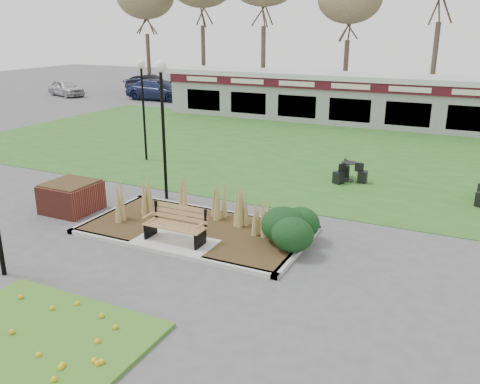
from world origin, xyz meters
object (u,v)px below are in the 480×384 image
at_px(brick_planter, 71,197).
at_px(car_silver, 66,88).
at_px(food_pavilion, 356,99).
at_px(car_black, 150,84).
at_px(lamp_post_far_left, 142,88).
at_px(car_blue, 159,90).
at_px(park_bench, 177,224).
at_px(bistro_set_b, 348,175).
at_px(lamp_post_mid_left, 162,100).

height_order(brick_planter, car_silver, car_silver).
xyz_separation_m(food_pavilion, car_black, (-19.85, 7.04, -0.74)).
distance_m(lamp_post_far_left, car_black, 24.16).
xyz_separation_m(food_pavilion, lamp_post_far_left, (-6.08, -12.67, 1.63)).
bearing_deg(brick_planter, car_blue, 118.25).
xyz_separation_m(park_bench, bistro_set_b, (2.67, 7.73, -0.33)).
bearing_deg(brick_planter, bistro_set_b, 44.60).
xyz_separation_m(lamp_post_far_left, car_silver, (-18.56, 14.51, -2.44)).
distance_m(brick_planter, lamp_post_mid_left, 4.20).
bearing_deg(lamp_post_mid_left, car_black, 126.40).
distance_m(car_silver, car_black, 7.07).
xyz_separation_m(brick_planter, car_black, (-15.45, 26.00, 0.26)).
distance_m(lamp_post_mid_left, car_blue, 24.40).
height_order(brick_planter, lamp_post_far_left, lamp_post_far_left).
relative_size(bistro_set_b, car_blue, 0.25).
bearing_deg(bistro_set_b, brick_planter, -135.40).
height_order(lamp_post_mid_left, car_silver, lamp_post_mid_left).
bearing_deg(car_black, food_pavilion, -107.07).
bearing_deg(brick_planter, lamp_post_mid_left, 48.85).
relative_size(car_silver, car_blue, 0.72).
relative_size(food_pavilion, car_blue, 4.52).
height_order(park_bench, brick_planter, park_bench).
relative_size(lamp_post_mid_left, lamp_post_far_left, 1.07).
relative_size(bistro_set_b, car_silver, 0.35).
xyz_separation_m(brick_planter, lamp_post_mid_left, (2.02, 2.31, 2.86)).
xyz_separation_m(lamp_post_far_left, bistro_set_b, (8.75, 0.69, -2.85)).
bearing_deg(bistro_set_b, car_silver, 153.16).
bearing_deg(food_pavilion, lamp_post_far_left, -115.63).
xyz_separation_m(food_pavilion, lamp_post_mid_left, (-2.38, -16.65, 1.86)).
xyz_separation_m(lamp_post_far_left, car_black, (-13.77, 19.71, -2.38)).
xyz_separation_m(brick_planter, car_blue, (-11.92, 22.18, 0.31)).
distance_m(park_bench, car_silver, 32.74).
bearing_deg(car_blue, park_bench, -144.99).
height_order(lamp_post_mid_left, bistro_set_b, lamp_post_mid_left).
xyz_separation_m(brick_planter, bistro_set_b, (7.07, 6.98, -0.21)).
bearing_deg(brick_planter, lamp_post_far_left, 104.96).
xyz_separation_m(park_bench, car_black, (-19.85, 26.75, 0.14)).
relative_size(park_bench, car_black, 0.38).
xyz_separation_m(brick_planter, food_pavilion, (4.40, 18.96, 1.00)).
distance_m(food_pavilion, lamp_post_mid_left, 16.93).
relative_size(brick_planter, car_black, 0.34).
xyz_separation_m(food_pavilion, bistro_set_b, (2.67, -11.99, -1.21)).
xyz_separation_m(park_bench, brick_planter, (-4.40, 0.75, -0.11)).
height_order(bistro_set_b, car_black, car_black).
height_order(park_bench, car_silver, car_silver).
xyz_separation_m(lamp_post_far_left, car_blue, (-10.24, 15.89, -2.32)).
height_order(car_silver, car_black, car_black).
bearing_deg(brick_planter, car_black, 120.72).
distance_m(lamp_post_far_left, car_silver, 23.69).
bearing_deg(car_black, bistro_set_b, -127.73).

